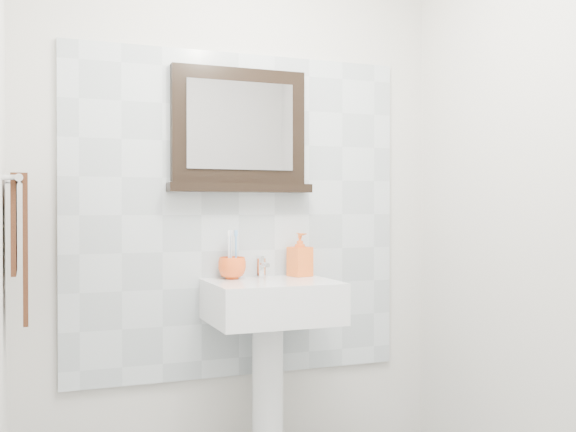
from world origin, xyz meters
The scene contains 9 objects.
back_wall centered at (0.00, 1.10, 1.25)m, with size 2.00×0.01×2.50m, color silver.
splashback centered at (0.00, 1.09, 1.15)m, with size 1.60×0.02×1.50m, color silver.
pedestal_sink centered at (0.09, 0.87, 0.68)m, with size 0.55×0.44×0.96m.
toothbrush_cup centered at (-0.05, 1.00, 0.91)m, with size 0.13×0.13×0.10m, color #F8571D.
toothbrushes centered at (-0.06, 1.01, 0.98)m, with size 0.05×0.04×0.21m.
soap_dispenser centered at (0.28, 1.00, 0.96)m, with size 0.09×0.09×0.20m, color #F83E1D.
framed_mirror centered at (0.00, 1.06, 1.53)m, with size 0.67×0.11×0.57m.
towel_bar centered at (-0.95, 0.79, 1.29)m, with size 0.07×0.40×0.03m.
hand_towel centered at (-0.94, 0.79, 1.08)m, with size 0.06×0.30×0.55m.
Camera 1 is at (-0.92, -1.92, 1.18)m, focal length 42.00 mm.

